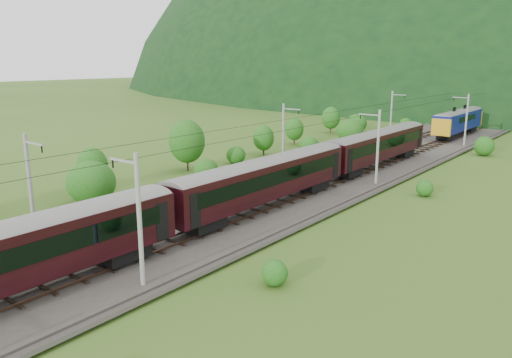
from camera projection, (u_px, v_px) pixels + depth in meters
The scene contains 14 objects.
ground at pixel (84, 264), 33.65m from camera, with size 600.00×600.00×0.00m, color #3C5B1C.
railbed at pixel (190, 224), 41.25m from camera, with size 14.00×220.00×0.30m, color #38332D.
track_left at pixel (171, 216), 42.65m from camera, with size 2.40×220.00×0.27m.
track_right at pixel (211, 228), 39.75m from camera, with size 2.40×220.00×0.27m.
catenary_left at pixel (284, 135), 60.73m from camera, with size 2.54×192.28×8.00m.
catenary_right at pixel (377, 145), 53.35m from camera, with size 2.54×192.28×8.00m.
overhead_wires at pixel (188, 141), 39.64m from camera, with size 4.83×198.00×0.03m.
mountain_ridge at pixel (375, 81), 335.04m from camera, with size 336.00×280.00×132.00m, color black.
train at pixel (265, 173), 44.40m from camera, with size 3.07×123.63×5.34m.
hazard_post_near at pixel (351, 161), 63.08m from camera, with size 0.14×0.14×1.29m, color red.
hazard_post_far at pixel (375, 154), 66.63m from camera, with size 0.18×0.18×1.68m, color red.
signal at pixel (245, 173), 53.31m from camera, with size 0.25×0.25×2.28m.
vegetation_left at pixel (144, 162), 54.56m from camera, with size 12.05×143.59×6.79m.
vegetation_right at pixel (272, 264), 30.73m from camera, with size 4.54×100.92×2.52m.
Camera 1 is at (28.58, -17.45, 13.38)m, focal length 35.00 mm.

